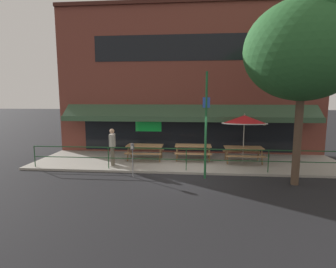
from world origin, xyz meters
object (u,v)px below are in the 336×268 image
Objects in this scene: picnic_table_left at (145,148)px; picnic_table_centre at (193,148)px; patio_umbrella_right at (244,120)px; street_tree_curbside at (309,43)px; pedestrian_walking at (112,145)px; street_sign_pole at (206,125)px; picnic_table_right at (243,150)px; parking_meter_near at (132,150)px.

picnic_table_left is 1.00× the size of picnic_table_centre.
street_tree_curbside is (1.49, -2.95, 2.92)m from patio_umbrella_right.
street_tree_curbside is (3.91, -3.21, 4.39)m from picnic_table_centre.
pedestrian_walking is (-6.16, -1.08, -1.12)m from patio_umbrella_right.
street_sign_pole reaches higher than pedestrian_walking.
picnic_table_right is 1.05× the size of pedestrian_walking.
street_sign_pole is at bearing 2.43° from parking_meter_near.
picnic_table_right is at bearing -90.00° from patio_umbrella_right.
picnic_table_left is 2.43m from picnic_table_centre.
picnic_table_left is 0.43× the size of street_sign_pole.
parking_meter_near reaches higher than picnic_table_centre.
patio_umbrella_right is 6.36m from pedestrian_walking.
picnic_table_centre is at bearing 4.44° from picnic_table_left.
street_tree_curbside is (7.65, -1.87, 4.04)m from pedestrian_walking.
pedestrian_walking is (-1.32, -1.14, 0.35)m from picnic_table_left.
street_tree_curbside is at bearing -39.36° from picnic_table_centre.
parking_meter_near is 3.10m from street_sign_pole.
parking_meter_near is (-4.88, -2.55, -1.03)m from patio_umbrella_right.
street_tree_curbside is (6.37, -0.40, 3.95)m from parking_meter_near.
parking_meter_near is at bearing 176.37° from street_tree_curbside.
picnic_table_centre is 3.99m from pedestrian_walking.
picnic_table_left is at bearing 40.88° from pedestrian_walking.
street_tree_curbside is at bearing -8.72° from street_sign_pole.
pedestrian_walking is at bearing -139.12° from picnic_table_left.
picnic_table_centre is 3.75m from parking_meter_near.
picnic_table_left is at bearing 89.21° from parking_meter_near.
picnic_table_left is at bearing -175.56° from picnic_table_centre.
picnic_table_left is 8.28m from street_tree_curbside.
street_sign_pole is (2.89, -2.49, 1.47)m from picnic_table_left.
pedestrian_walking reaches higher than picnic_table_right.
pedestrian_walking is 4.56m from street_sign_pole.
picnic_table_centre is 2.44m from picnic_table_right.
picnic_table_left is at bearing 178.30° from picnic_table_right.
pedestrian_walking is 1.20× the size of parking_meter_near.
patio_umbrella_right reaches higher than pedestrian_walking.
street_tree_curbside is at bearing -62.62° from picnic_table_right.
parking_meter_near is at bearing -177.57° from street_sign_pole.
street_sign_pole is at bearing -80.06° from picnic_table_centre.
picnic_table_right is 3.39m from street_sign_pole.
picnic_table_right is at bearing 9.22° from pedestrian_walking.
street_tree_curbside is at bearing -13.77° from pedestrian_walking.
parking_meter_near is 0.20× the size of street_tree_curbside.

